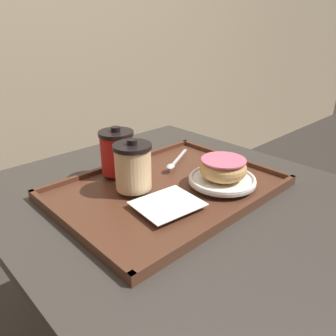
% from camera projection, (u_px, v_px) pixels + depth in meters
% --- Properties ---
extents(cafe_table, '(0.80, 0.89, 0.71)m').
position_uv_depth(cafe_table, '(177.00, 250.00, 0.87)').
color(cafe_table, '#38332D').
rests_on(cafe_table, ground_plane).
extents(serving_tray, '(0.53, 0.40, 0.02)m').
position_uv_depth(serving_tray, '(168.00, 189.00, 0.81)').
color(serving_tray, '#512D1E').
rests_on(serving_tray, cafe_table).
extents(napkin_paper, '(0.15, 0.13, 0.00)m').
position_uv_depth(napkin_paper, '(168.00, 204.00, 0.71)').
color(napkin_paper, white).
rests_on(napkin_paper, serving_tray).
extents(coffee_cup_front, '(0.09, 0.09, 0.12)m').
position_uv_depth(coffee_cup_front, '(133.00, 166.00, 0.76)').
color(coffee_cup_front, '#E0B784').
rests_on(coffee_cup_front, serving_tray).
extents(coffee_cup_rear, '(0.09, 0.09, 0.12)m').
position_uv_depth(coffee_cup_rear, '(117.00, 152.00, 0.84)').
color(coffee_cup_rear, red).
rests_on(coffee_cup_rear, serving_tray).
extents(plate_with_chocolate_donut, '(0.17, 0.17, 0.01)m').
position_uv_depth(plate_with_chocolate_donut, '(222.00, 179.00, 0.81)').
color(plate_with_chocolate_donut, white).
rests_on(plate_with_chocolate_donut, serving_tray).
extents(donut_chocolate_glazed, '(0.12, 0.12, 0.05)m').
position_uv_depth(donut_chocolate_glazed, '(223.00, 168.00, 0.79)').
color(donut_chocolate_glazed, tan).
rests_on(donut_chocolate_glazed, plate_with_chocolate_donut).
extents(spoon, '(0.15, 0.09, 0.01)m').
position_uv_depth(spoon, '(174.00, 163.00, 0.91)').
color(spoon, silver).
rests_on(spoon, serving_tray).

